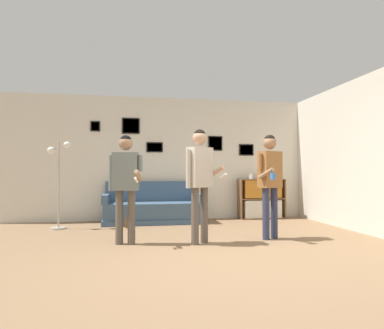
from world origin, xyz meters
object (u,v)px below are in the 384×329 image
person_player_foreground_center (200,173)px  drinking_cup (251,176)px  bookshelf (262,199)px  bottle_on_floor (127,223)px  couch (153,209)px  person_player_foreground_left (126,178)px  person_watcher_holding_cup (270,175)px  floor_lamp (59,173)px

person_player_foreground_center → drinking_cup: bearing=55.7°
bookshelf → bottle_on_floor: size_ratio=4.25×
bookshelf → person_player_foreground_center: size_ratio=0.62×
bottle_on_floor → couch: bearing=49.3°
person_player_foreground_left → person_watcher_holding_cup: size_ratio=0.97×
couch → person_player_foreground_center: person_player_foreground_center is taller
bottle_on_floor → floor_lamp: bearing=174.5°
couch → person_watcher_holding_cup: (1.70, -2.08, 0.72)m
bookshelf → floor_lamp: (-4.23, -0.70, 0.58)m
person_player_foreground_center → bottle_on_floor: bearing=123.7°
person_player_foreground_left → bottle_on_floor: bearing=90.0°
person_player_foreground_left → bottle_on_floor: person_player_foreground_left is taller
couch → drinking_cup: bearing=5.2°
floor_lamp → person_player_foreground_center: bearing=-36.8°
couch → person_player_foreground_left: bearing=-104.4°
person_watcher_holding_cup → floor_lamp: bearing=155.6°
person_player_foreground_left → person_player_foreground_center: size_ratio=0.95×
person_player_foreground_left → bottle_on_floor: (-0.00, 1.46, -0.87)m
drinking_cup → couch: bearing=-174.8°
person_player_foreground_left → person_watcher_holding_cup: 2.23m
bookshelf → person_player_foreground_center: bearing=-128.1°
bookshelf → drinking_cup: size_ratio=9.15×
bookshelf → person_watcher_holding_cup: size_ratio=0.64×
floor_lamp → bookshelf: bearing=9.5°
person_player_foreground_left → bottle_on_floor: 1.70m
bookshelf → person_player_foreground_left: size_ratio=0.66×
bookshelf → person_player_foreground_left: bearing=-142.6°
bookshelf → floor_lamp: floor_lamp is taller
floor_lamp → person_player_foreground_center: person_player_foreground_center is taller
person_player_foreground_left → person_player_foreground_center: 1.09m
bookshelf → drinking_cup: (-0.25, 0.00, 0.51)m
bookshelf → person_player_foreground_center: person_player_foreground_center is taller
couch → drinking_cup: drinking_cup is taller
bottle_on_floor → drinking_cup: 2.99m
couch → bookshelf: bearing=4.6°
bookshelf → person_player_foreground_left: 3.80m
couch → bottle_on_floor: couch is taller
bookshelf → floor_lamp: bearing=-170.5°
person_watcher_holding_cup → drinking_cup: 2.34m
person_player_foreground_left → drinking_cup: person_player_foreground_left is taller
bookshelf → bottle_on_floor: 3.12m
floor_lamp → drinking_cup: floor_lamp is taller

